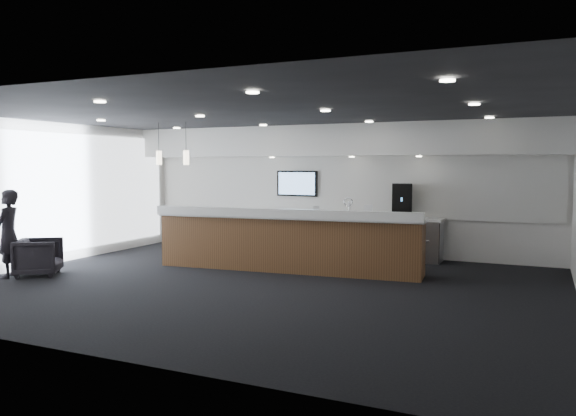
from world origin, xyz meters
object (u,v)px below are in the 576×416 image
at_px(armchair, 39,257).
at_px(coffee_machine, 402,201).
at_px(service_counter, 287,242).
at_px(lounge_guest, 8,234).

bearing_deg(armchair, coffee_machine, -86.47).
height_order(service_counter, lounge_guest, lounge_guest).
height_order(armchair, lounge_guest, lounge_guest).
relative_size(coffee_machine, lounge_guest, 0.45).
bearing_deg(service_counter, armchair, -154.37).
xyz_separation_m(service_counter, coffee_machine, (1.79, 2.14, 0.75)).
bearing_deg(armchair, lounge_guest, 99.90).
bearing_deg(lounge_guest, armchair, 110.66).
bearing_deg(coffee_machine, lounge_guest, -154.62).
height_order(coffee_machine, lounge_guest, coffee_machine).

